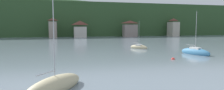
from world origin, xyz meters
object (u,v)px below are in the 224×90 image
object	(u,v)px
shore_building_westcentral	(80,29)
mooring_buoy_near	(173,59)
shore_building_central	(130,29)
sailboat_near_7	(55,86)
shore_building_eastcentral	(173,27)
sailboat_far_0	(139,47)
shore_building_west	(53,28)
sailboat_mid_5	(195,52)

from	to	relation	value
shore_building_westcentral	mooring_buoy_near	bearing A→B (deg)	-82.08
shore_building_central	sailboat_near_7	world-z (taller)	shore_building_central
shore_building_westcentral	shore_building_eastcentral	world-z (taller)	shore_building_eastcentral
shore_building_central	sailboat_far_0	size ratio (longest dim) A/B	1.22
shore_building_westcentral	sailboat_far_0	size ratio (longest dim) A/B	1.19
shore_building_central	sailboat_near_7	bearing A→B (deg)	-112.56
shore_building_eastcentral	shore_building_west	bearing A→B (deg)	-179.63
shore_building_eastcentral	sailboat_far_0	xyz separation A→B (m)	(-37.40, -49.19, -4.06)
shore_building_westcentral	shore_building_eastcentral	distance (m)	46.57
shore_building_westcentral	mooring_buoy_near	world-z (taller)	shore_building_westcentral
shore_building_eastcentral	sailboat_near_7	size ratio (longest dim) A/B	1.21
shore_building_westcentral	shore_building_central	xyz separation A→B (m)	(23.28, -0.97, 0.08)
shore_building_west	sailboat_far_0	xyz separation A→B (m)	(20.81, -48.82, -3.85)
sailboat_near_7	mooring_buoy_near	distance (m)	19.09
sailboat_near_7	sailboat_mid_5	bearing A→B (deg)	-19.36
sailboat_mid_5	sailboat_near_7	world-z (taller)	sailboat_mid_5
sailboat_far_0	mooring_buoy_near	xyz separation A→B (m)	(-0.31, -14.48, -0.29)
shore_building_central	sailboat_far_0	distance (m)	50.32
sailboat_near_7	shore_building_west	bearing A→B (deg)	41.77
shore_building_central	shore_building_eastcentral	bearing A→B (deg)	2.50
shore_building_west	shore_building_central	size ratio (longest dim) A/B	1.11
shore_building_westcentral	sailboat_far_0	distance (m)	50.10
shore_building_central	shore_building_eastcentral	distance (m)	23.31
shore_building_westcentral	mooring_buoy_near	xyz separation A→B (m)	(8.85, -63.62, -3.63)
shore_building_westcentral	sailboat_far_0	xyz separation A→B (m)	(9.16, -49.14, -3.33)
shore_building_eastcentral	sailboat_far_0	bearing A→B (deg)	-127.25
shore_building_west	mooring_buoy_near	world-z (taller)	shore_building_west
mooring_buoy_near	shore_building_central	bearing A→B (deg)	77.03
sailboat_far_0	mooring_buoy_near	size ratio (longest dim) A/B	11.99
shore_building_west	shore_building_central	world-z (taller)	shore_building_west
shore_building_eastcentral	mooring_buoy_near	world-z (taller)	shore_building_eastcentral
sailboat_mid_5	mooring_buoy_near	distance (m)	7.40
sailboat_far_0	mooring_buoy_near	bearing A→B (deg)	-39.71
sailboat_far_0	shore_building_west	bearing A→B (deg)	164.60
shore_building_central	sailboat_mid_5	size ratio (longest dim) A/B	0.99
shore_building_eastcentral	sailboat_near_7	world-z (taller)	shore_building_eastcentral
sailboat_near_7	mooring_buoy_near	size ratio (longest dim) A/B	14.20
shore_building_westcentral	shore_building_eastcentral	bearing A→B (deg)	0.06
shore_building_west	shore_building_westcentral	size ratio (longest dim) A/B	1.15
shore_building_west	sailboat_near_7	bearing A→B (deg)	-86.48
sailboat_far_0	sailboat_mid_5	xyz separation A→B (m)	(6.09, -10.78, 0.09)
shore_building_west	sailboat_near_7	distance (m)	74.02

